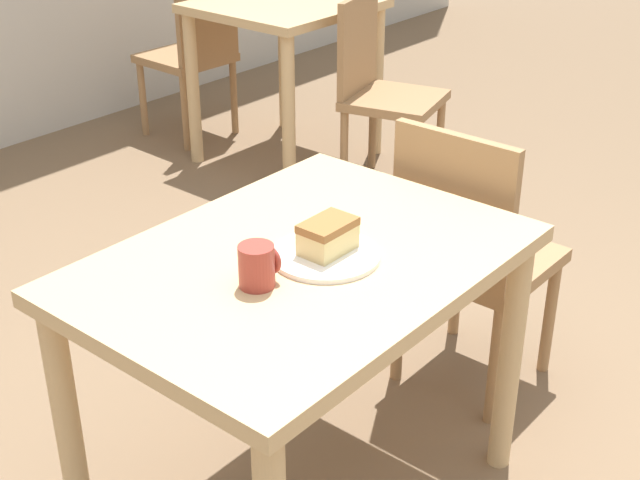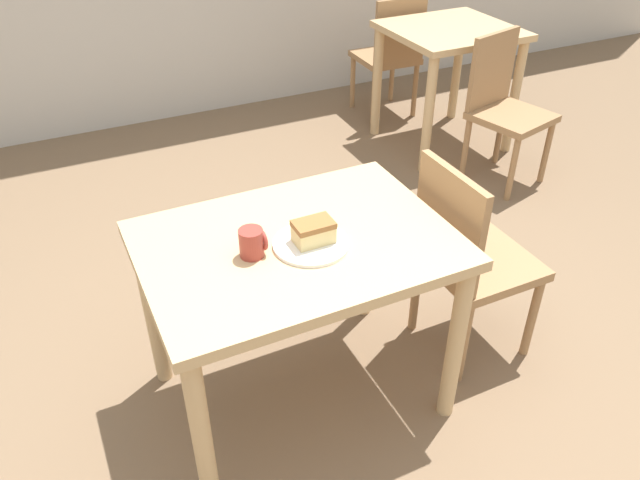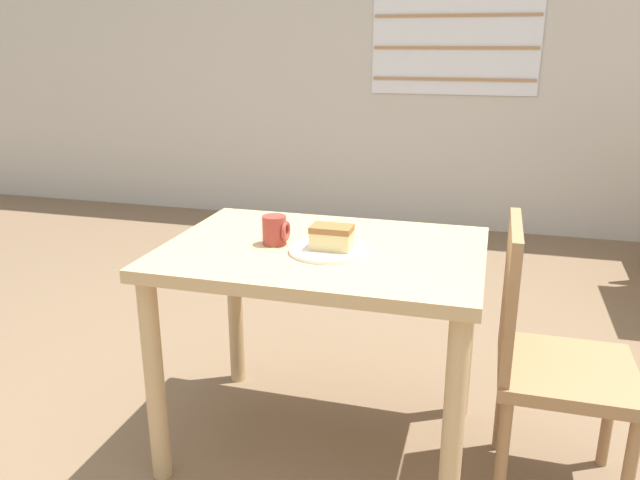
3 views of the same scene
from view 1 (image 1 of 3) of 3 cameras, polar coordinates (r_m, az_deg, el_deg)
The scene contains 8 objects.
dining_table_near at distance 2.04m, azimuth -1.18°, elevation -3.75°, with size 1.01×0.73×0.72m.
dining_table_far at distance 4.28m, azimuth -2.25°, elevation 13.12°, with size 0.75×0.71×0.77m.
chair_near_window at distance 2.60m, azimuth 9.55°, elevation -0.74°, with size 0.39×0.39×0.85m.
chair_far_corner at distance 4.01m, azimuth 3.92°, elevation 9.73°, with size 0.48×0.48×0.85m.
chair_far_opposite at distance 4.63m, azimuth -8.09°, elevation 11.94°, with size 0.41×0.41×0.85m.
plate at distance 1.98m, azimuth 0.35°, elevation -0.97°, with size 0.25×0.25×0.01m.
cake_slice at distance 1.97m, azimuth 0.50°, elevation 0.25°, with size 0.13×0.08×0.07m.
coffee_mug at distance 1.86m, azimuth -4.00°, elevation -1.63°, with size 0.08×0.08×0.09m.
Camera 1 is at (-1.44, -0.97, 1.66)m, focal length 50.00 mm.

